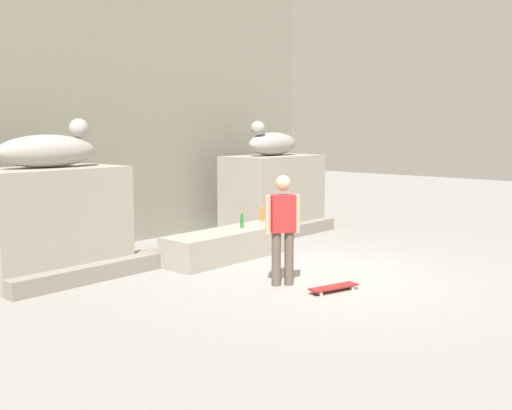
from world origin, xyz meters
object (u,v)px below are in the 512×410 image
at_px(skateboard, 334,287).
at_px(bottle_green, 242,221).
at_px(bottle_orange, 262,215).
at_px(statue_reclining_right, 272,143).
at_px(skater, 283,225).
at_px(statue_reclining_left, 50,150).

relative_size(skateboard, bottle_green, 2.73).
bearing_deg(bottle_orange, statue_reclining_right, 33.36).
xyz_separation_m(skater, skateboard, (0.21, -0.79, -0.86)).
distance_m(statue_reclining_left, statue_reclining_right, 5.51).
relative_size(statue_reclining_right, bottle_green, 5.36).
distance_m(bottle_orange, bottle_green, 0.86).
distance_m(statue_reclining_right, bottle_green, 3.01).
bearing_deg(skateboard, statue_reclining_right, 65.68).
xyz_separation_m(statue_reclining_left, statue_reclining_right, (5.51, 0.00, 0.00)).
bearing_deg(statue_reclining_right, bottle_orange, 31.13).
bearing_deg(bottle_green, skateboard, -109.88).
bearing_deg(bottle_orange, skater, -133.44).
bearing_deg(skater, statue_reclining_right, 78.06).
relative_size(statue_reclining_right, skateboard, 1.97).
xyz_separation_m(statue_reclining_right, bottle_green, (-2.37, -1.23, -1.38)).
distance_m(skater, skateboard, 1.19).
bearing_deg(statue_reclining_right, skateboard, 47.37).
bearing_deg(skater, bottle_green, 94.80).
height_order(statue_reclining_left, statue_reclining_right, same).
height_order(statue_reclining_left, skater, statue_reclining_left).
bearing_deg(statue_reclining_right, bottle_green, 25.20).
distance_m(statue_reclining_right, skateboard, 5.53).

